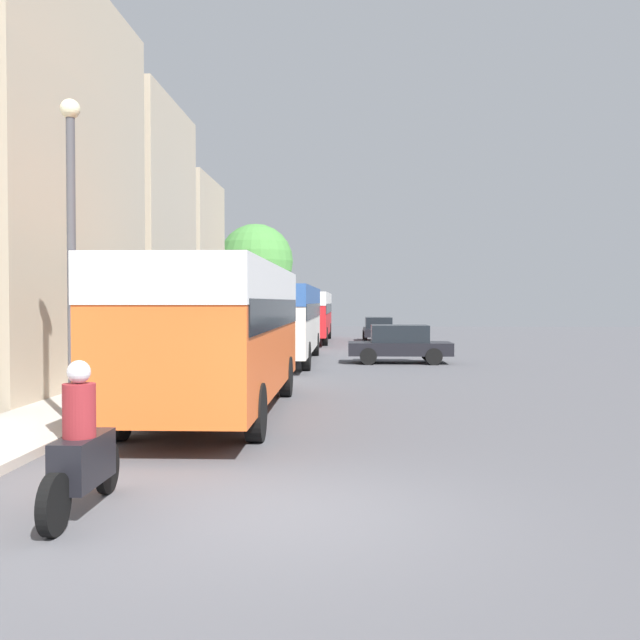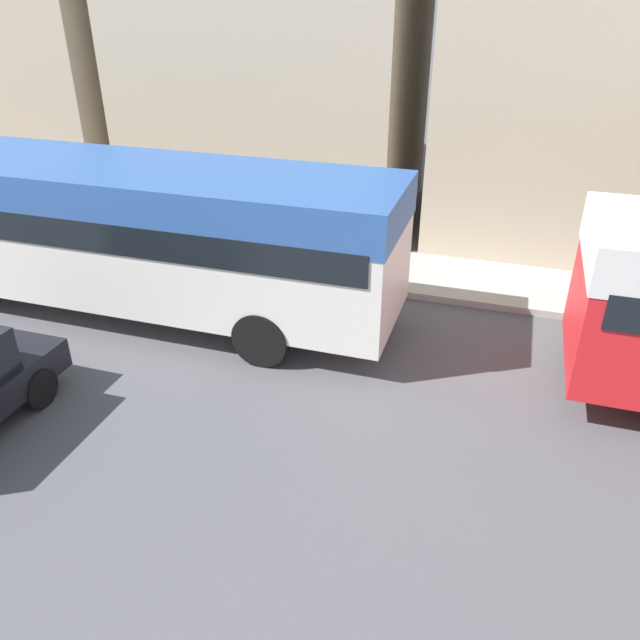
{
  "view_description": "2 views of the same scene",
  "coord_description": "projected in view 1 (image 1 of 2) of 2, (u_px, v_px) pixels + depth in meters",
  "views": [
    {
      "loc": [
        0.73,
        -7.9,
        2.38
      ],
      "look_at": [
        -0.52,
        22.77,
        1.58
      ],
      "focal_mm": 40.0,
      "sensor_mm": 36.0,
      "label": 1
    },
    {
      "loc": [
        7.74,
        27.04,
        5.89
      ],
      "look_at": [
        -0.09,
        24.54,
        1.41
      ],
      "focal_mm": 35.0,
      "sensor_mm": 36.0,
      "label": 2
    }
  ],
  "objects": [
    {
      "name": "ground_plane",
      "position": [
        284.0,
        513.0,
        7.99
      ],
      "size": [
        120.0,
        120.0,
        0.0
      ],
      "primitive_type": "plane",
      "color": "#515156"
    },
    {
      "name": "car_far_curb",
      "position": [
        400.0,
        343.0,
        27.46
      ],
      "size": [
        3.95,
        1.82,
        1.47
      ],
      "rotation": [
        0.0,
        0.0,
        -1.57
      ],
      "color": "black",
      "rests_on": "ground_plane"
    },
    {
      "name": "lamp_post",
      "position": [
        71.0,
        231.0,
        13.01
      ],
      "size": [
        0.36,
        0.36,
        5.92
      ],
      "color": "#47474C",
      "rests_on": "sidewalk"
    },
    {
      "name": "bus_third_in_line",
      "position": [
        307.0,
        310.0,
        41.87
      ],
      "size": [
        2.61,
        11.46,
        2.89
      ],
      "color": "red",
      "rests_on": "ground_plane"
    },
    {
      "name": "bus_lead",
      "position": [
        218.0,
        319.0,
        14.96
      ],
      "size": [
        2.65,
        9.37,
        3.12
      ],
      "color": "#EA5B23",
      "rests_on": "ground_plane"
    },
    {
      "name": "bus_following",
      "position": [
        282.0,
        313.0,
        27.87
      ],
      "size": [
        2.61,
        10.99,
        2.95
      ],
      "color": "silver",
      "rests_on": "ground_plane"
    },
    {
      "name": "car_crossing",
      "position": [
        378.0,
        329.0,
        42.67
      ],
      "size": [
        1.84,
        4.21,
        1.44
      ],
      "color": "black",
      "rests_on": "ground_plane"
    },
    {
      "name": "building_far_terrace",
      "position": [
        108.0,
        232.0,
        28.71
      ],
      "size": [
        5.55,
        7.33,
        10.33
      ],
      "color": "#BCAD93",
      "rests_on": "ground_plane"
    },
    {
      "name": "building_end_row",
      "position": [
        151.0,
        264.0,
        36.54
      ],
      "size": [
        6.49,
        6.54,
        8.62
      ],
      "color": "#BCAD93",
      "rests_on": "ground_plane"
    },
    {
      "name": "motorcycle_behind_lead",
      "position": [
        82.0,
        453.0,
        7.96
      ],
      "size": [
        0.38,
        2.24,
        1.73
      ],
      "color": "black",
      "rests_on": "ground_plane"
    },
    {
      "name": "pedestrian_near_curb",
      "position": [
        89.0,
        369.0,
        14.94
      ],
      "size": [
        0.36,
        0.36,
        1.6
      ],
      "color": "#232838",
      "rests_on": "sidewalk"
    },
    {
      "name": "street_tree",
      "position": [
        256.0,
        261.0,
        45.41
      ],
      "size": [
        4.73,
        4.73,
        7.18
      ],
      "color": "brown",
      "rests_on": "sidewalk"
    }
  ]
}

